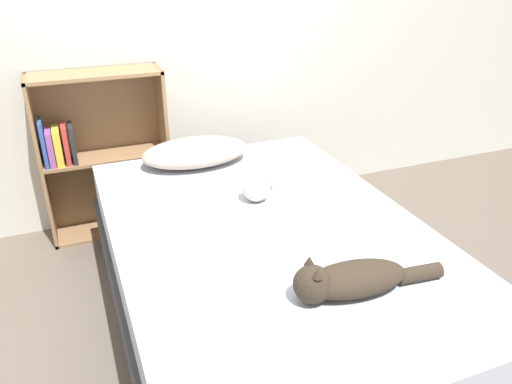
{
  "coord_description": "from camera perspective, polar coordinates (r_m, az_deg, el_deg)",
  "views": [
    {
      "loc": [
        -0.73,
        -1.71,
        1.62
      ],
      "look_at": [
        0.0,
        0.15,
        0.64
      ],
      "focal_mm": 35.0,
      "sensor_mm": 36.0,
      "label": 1
    }
  ],
  "objects": [
    {
      "name": "cat_light",
      "position": [
        2.45,
        0.6,
        1.72
      ],
      "size": [
        0.35,
        0.47,
        0.16
      ],
      "rotation": [
        0.0,
        0.0,
        4.13
      ],
      "color": "beige",
      "rests_on": "bed"
    },
    {
      "name": "pillow",
      "position": [
        2.78,
        -6.95,
        4.56
      ],
      "size": [
        0.59,
        0.35,
        0.13
      ],
      "color": "#B29E8E",
      "rests_on": "bed"
    },
    {
      "name": "bookshelf",
      "position": [
        3.15,
        -17.47,
        4.37
      ],
      "size": [
        0.73,
        0.26,
        1.0
      ],
      "color": "#8E6B47",
      "rests_on": "ground_plane"
    },
    {
      "name": "bed",
      "position": [
        2.3,
        1.4,
        -9.91
      ],
      "size": [
        1.33,
        2.0,
        0.54
      ],
      "color": "#333338",
      "rests_on": "ground_plane"
    },
    {
      "name": "wall_back",
      "position": [
        3.18,
        -8.55,
        19.28
      ],
      "size": [
        8.0,
        0.06,
        2.5
      ],
      "color": "silver",
      "rests_on": "ground_plane"
    },
    {
      "name": "cat_dark",
      "position": [
        1.77,
        10.57,
        -9.81
      ],
      "size": [
        0.57,
        0.2,
        0.16
      ],
      "rotation": [
        0.0,
        0.0,
        3.05
      ],
      "color": "#33281E",
      "rests_on": "bed"
    },
    {
      "name": "ground_plane",
      "position": [
        2.47,
        1.33,
        -14.88
      ],
      "size": [
        8.0,
        8.0,
        0.0
      ],
      "primitive_type": "plane",
      "color": "brown"
    }
  ]
}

